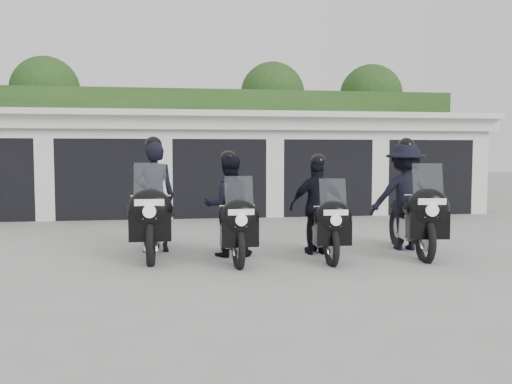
{
  "coord_description": "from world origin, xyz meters",
  "views": [
    {
      "loc": [
        -1.19,
        -9.55,
        1.78
      ],
      "look_at": [
        0.33,
        0.78,
        1.05
      ],
      "focal_mm": 38.0,
      "sensor_mm": 36.0,
      "label": 1
    }
  ],
  "objects": [
    {
      "name": "ground",
      "position": [
        0.0,
        0.0,
        0.0
      ],
      "size": [
        80.0,
        80.0,
        0.0
      ],
      "primitive_type": "plane",
      "color": "gray",
      "rests_on": "ground"
    },
    {
      "name": "garage_block",
      "position": [
        -0.0,
        8.06,
        1.42
      ],
      "size": [
        16.4,
        6.8,
        2.96
      ],
      "color": "silver",
      "rests_on": "ground"
    },
    {
      "name": "police_bike_c",
      "position": [
        1.29,
        -0.41,
        0.78
      ],
      "size": [
        1.02,
        2.11,
        1.84
      ],
      "rotation": [
        0.0,
        0.0,
        -0.03
      ],
      "color": "black",
      "rests_on": "ground"
    },
    {
      "name": "police_bike_b",
      "position": [
        -0.29,
        -0.37,
        0.8
      ],
      "size": [
        0.89,
        2.18,
        1.9
      ],
      "rotation": [
        0.0,
        0.0,
        0.06
      ],
      "color": "black",
      "rests_on": "ground"
    },
    {
      "name": "background_vegetation",
      "position": [
        0.37,
        12.92,
        2.77
      ],
      "size": [
        20.0,
        3.9,
        5.8
      ],
      "color": "#1D3C16",
      "rests_on": "ground"
    },
    {
      "name": "police_bike_d",
      "position": [
        3.01,
        -0.18,
        0.92
      ],
      "size": [
        1.36,
        2.46,
        2.15
      ],
      "rotation": [
        0.0,
        0.0,
        -0.12
      ],
      "color": "black",
      "rests_on": "ground"
    },
    {
      "name": "police_bike_a",
      "position": [
        -1.6,
        0.09,
        0.86
      ],
      "size": [
        0.75,
        2.49,
        2.17
      ],
      "rotation": [
        0.0,
        0.0,
        -0.01
      ],
      "color": "black",
      "rests_on": "ground"
    }
  ]
}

